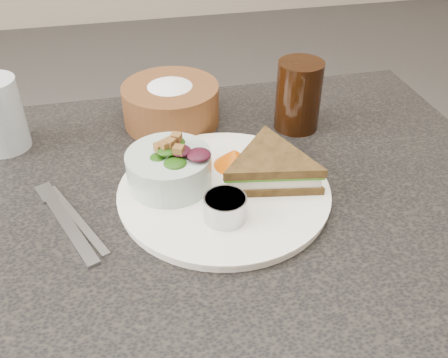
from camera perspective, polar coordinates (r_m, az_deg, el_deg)
name	(u,v)px	position (r m, az deg, el deg)	size (l,w,h in m)	color
dinner_plate	(224,192)	(0.72, 0.00, -1.51)	(0.30, 0.30, 0.01)	white
sandwich	(271,168)	(0.72, 5.39, 1.30)	(0.16, 0.16, 0.04)	#533C1A
salad_bowl	(169,164)	(0.71, -6.32, 1.77)	(0.12, 0.12, 0.07)	#A4B8AF
dressing_ramekin	(225,208)	(0.65, 0.14, -3.33)	(0.06, 0.06, 0.03)	#A7A9AF
orange_wedge	(234,158)	(0.75, 1.17, 2.46)	(0.06, 0.06, 0.03)	#E85A05
fork	(69,226)	(0.70, -17.35, -5.13)	(0.02, 0.17, 0.00)	#999CA0
knife	(77,219)	(0.71, -16.49, -4.38)	(0.01, 0.17, 0.00)	#AFB2B4
bread_basket	(171,98)	(0.88, -6.12, 9.20)	(0.17, 0.17, 0.09)	brown
cola_glass	(299,92)	(0.86, 8.53, 9.77)	(0.08, 0.08, 0.13)	black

